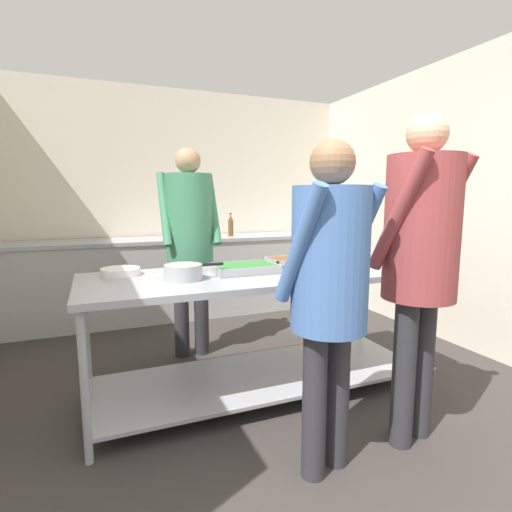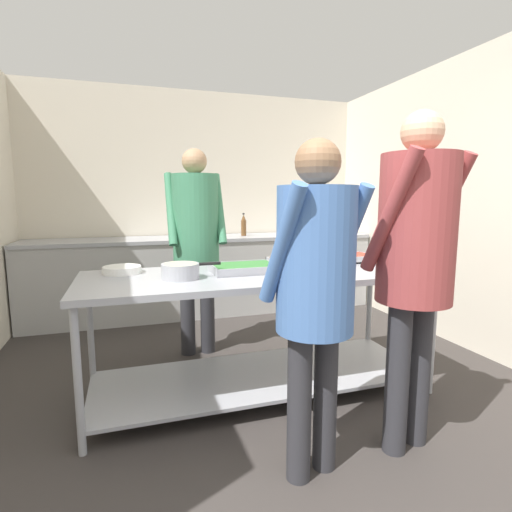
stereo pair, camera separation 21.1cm
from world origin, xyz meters
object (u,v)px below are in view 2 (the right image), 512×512
at_px(serving_tray_vegetables, 244,268).
at_px(guest_serving_left, 415,248).
at_px(plate_stack, 122,270).
at_px(serving_tray_greens, 298,262).
at_px(guest_serving_right, 315,276).
at_px(serving_tray_roast, 348,258).
at_px(cook_behind_counter, 196,230).
at_px(sauce_pan, 181,271).
at_px(water_bottle, 244,225).

relative_size(serving_tray_vegetables, guest_serving_left, 0.25).
bearing_deg(plate_stack, guest_serving_left, -36.98).
relative_size(serving_tray_greens, guest_serving_left, 0.24).
distance_m(serving_tray_greens, guest_serving_right, 1.16).
relative_size(serving_tray_roast, cook_behind_counter, 0.23).
height_order(serving_tray_vegetables, guest_serving_left, guest_serving_left).
bearing_deg(serving_tray_vegetables, plate_stack, 165.47).
bearing_deg(sauce_pan, guest_serving_left, -35.58).
bearing_deg(serving_tray_vegetables, guest_serving_left, -53.31).
distance_m(sauce_pan, serving_tray_vegetables, 0.46).
height_order(guest_serving_left, guest_serving_right, guest_serving_left).
bearing_deg(serving_tray_vegetables, serving_tray_roast, 12.21).
distance_m(serving_tray_greens, serving_tray_roast, 0.46).
distance_m(serving_tray_roast, water_bottle, 1.88).
xyz_separation_m(guest_serving_left, guest_serving_right, (-0.59, -0.04, -0.11)).
bearing_deg(guest_serving_right, guest_serving_left, 3.82).
bearing_deg(guest_serving_right, cook_behind_counter, 98.99).
distance_m(serving_tray_vegetables, serving_tray_greens, 0.50).
bearing_deg(serving_tray_greens, guest_serving_left, -79.50).
xyz_separation_m(plate_stack, guest_serving_left, (1.47, -1.10, 0.22)).
distance_m(plate_stack, serving_tray_greens, 1.27).
bearing_deg(cook_behind_counter, sauce_pan, -105.31).
bearing_deg(guest_serving_left, serving_tray_vegetables, 126.69).
height_order(serving_tray_vegetables, guest_serving_right, guest_serving_right).
bearing_deg(guest_serving_right, serving_tray_greens, 70.05).
xyz_separation_m(sauce_pan, water_bottle, (1.03, 2.15, 0.12)).
bearing_deg(sauce_pan, serving_tray_vegetables, 12.99).
xyz_separation_m(guest_serving_left, cook_behind_counter, (-0.86, 1.70, -0.02)).
bearing_deg(serving_tray_roast, guest_serving_left, -103.40).
bearing_deg(water_bottle, sauce_pan, -115.62).
relative_size(serving_tray_roast, guest_serving_left, 0.23).
relative_size(guest_serving_left, cook_behind_counter, 1.01).
bearing_deg(water_bottle, serving_tray_greens, -93.39).
bearing_deg(plate_stack, water_bottle, 53.01).
distance_m(sauce_pan, guest_serving_left, 1.38).
xyz_separation_m(sauce_pan, serving_tray_vegetables, (0.44, 0.10, -0.03)).
xyz_separation_m(sauce_pan, cook_behind_counter, (0.25, 0.90, 0.18)).
xyz_separation_m(serving_tray_vegetables, serving_tray_roast, (0.93, 0.20, -0.00)).
bearing_deg(sauce_pan, cook_behind_counter, 74.69).
bearing_deg(serving_tray_greens, serving_tray_vegetables, -162.29).
distance_m(guest_serving_left, water_bottle, 2.95).
distance_m(guest_serving_left, cook_behind_counter, 1.91).
bearing_deg(guest_serving_left, sauce_pan, 144.42).
xyz_separation_m(serving_tray_vegetables, guest_serving_left, (0.67, -0.90, 0.22)).
distance_m(serving_tray_vegetables, cook_behind_counter, 0.85).
height_order(plate_stack, sauce_pan, sauce_pan).
xyz_separation_m(guest_serving_right, cook_behind_counter, (-0.28, 1.74, 0.09)).
bearing_deg(serving_tray_roast, serving_tray_vegetables, -167.79).
relative_size(plate_stack, guest_serving_right, 0.16).
bearing_deg(serving_tray_vegetables, cook_behind_counter, 103.71).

